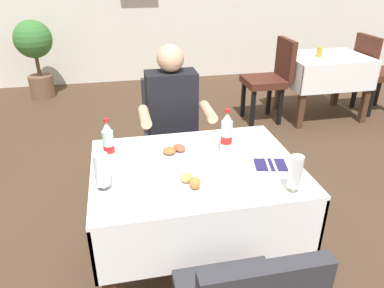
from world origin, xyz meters
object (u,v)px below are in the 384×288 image
at_px(beer_glass_middle, 102,171).
at_px(chair_far_diner_seat, 173,135).
at_px(napkin_cutlery_set, 271,165).
at_px(cola_bottle_primary, 108,144).
at_px(background_chair_right, 374,69).
at_px(main_dining_table, 196,191).
at_px(plate_far_diner, 176,151).
at_px(background_chair_left, 271,76).
at_px(background_dining_table, 324,72).
at_px(plate_near_camera, 195,185).
at_px(seated_diner_far, 173,122).
at_px(potted_plant_corner, 35,50).
at_px(cola_bottle_secondary, 226,134).
at_px(beer_glass_left, 295,174).
at_px(background_table_tumbler, 320,52).

bearing_deg(beer_glass_middle, chair_far_diner_seat, 63.06).
distance_m(beer_glass_middle, napkin_cutlery_set, 0.90).
relative_size(cola_bottle_primary, background_chair_right, 0.27).
bearing_deg(chair_far_diner_seat, main_dining_table, -90.00).
relative_size(plate_far_diner, napkin_cutlery_set, 1.27).
height_order(cola_bottle_primary, background_chair_left, cola_bottle_primary).
height_order(cola_bottle_primary, background_dining_table, cola_bottle_primary).
bearing_deg(plate_far_diner, plate_near_camera, -85.95).
relative_size(seated_diner_far, napkin_cutlery_set, 6.42).
xyz_separation_m(plate_far_diner, potted_plant_corner, (-1.37, 3.49, -0.10)).
height_order(cola_bottle_secondary, background_dining_table, cola_bottle_secondary).
distance_m(beer_glass_left, background_chair_right, 3.48).
height_order(seated_diner_far, background_dining_table, seated_diner_far).
xyz_separation_m(main_dining_table, background_table_tumbler, (1.95, 2.17, 0.23)).
xyz_separation_m(seated_diner_far, beer_glass_left, (0.42, -1.07, 0.15)).
height_order(cola_bottle_primary, cola_bottle_secondary, cola_bottle_secondary).
bearing_deg(cola_bottle_primary, potted_plant_corner, 105.69).
bearing_deg(chair_far_diner_seat, background_chair_right, 26.67).
relative_size(beer_glass_left, napkin_cutlery_set, 1.02).
bearing_deg(cola_bottle_primary, background_chair_right, 32.86).
bearing_deg(beer_glass_middle, cola_bottle_primary, 83.21).
bearing_deg(beer_glass_left, beer_glass_middle, 166.86).
bearing_deg(seated_diner_far, plate_near_camera, -92.63).
distance_m(background_dining_table, potted_plant_corner, 3.80).
height_order(background_dining_table, background_chair_right, background_chair_right).
bearing_deg(beer_glass_left, background_chair_right, 47.55).
bearing_deg(seated_diner_far, beer_glass_middle, -119.21).
bearing_deg(beer_glass_left, background_dining_table, 57.03).
xyz_separation_m(napkin_cutlery_set, background_chair_right, (2.34, 2.29, -0.21)).
height_order(chair_far_diner_seat, background_table_tumbler, chair_far_diner_seat).
xyz_separation_m(seated_diner_far, napkin_cutlery_set, (0.41, -0.80, 0.05)).
distance_m(cola_bottle_secondary, background_dining_table, 2.83).
distance_m(plate_near_camera, cola_bottle_secondary, 0.42).
bearing_deg(chair_far_diner_seat, potted_plant_corner, 117.10).
xyz_separation_m(main_dining_table, chair_far_diner_seat, (0.00, 0.82, -0.03)).
height_order(beer_glass_left, background_dining_table, beer_glass_left).
xyz_separation_m(background_dining_table, potted_plant_corner, (-3.51, 1.45, 0.11)).
xyz_separation_m(chair_far_diner_seat, potted_plant_corner, (-1.45, 2.83, 0.12)).
relative_size(plate_far_diner, potted_plant_corner, 0.23).
bearing_deg(background_chair_right, main_dining_table, -141.28).
bearing_deg(plate_far_diner, background_dining_table, 43.59).
xyz_separation_m(seated_diner_far, cola_bottle_primary, (-0.45, -0.58, 0.16)).
relative_size(napkin_cutlery_set, background_dining_table, 0.21).
distance_m(background_dining_table, background_chair_left, 0.68).
relative_size(chair_far_diner_seat, background_chair_left, 1.00).
height_order(chair_far_diner_seat, cola_bottle_secondary, cola_bottle_secondary).
bearing_deg(plate_near_camera, background_chair_left, 59.30).
height_order(napkin_cutlery_set, background_chair_left, background_chair_left).
relative_size(plate_far_diner, background_dining_table, 0.26).
distance_m(main_dining_table, seated_diner_far, 0.72).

